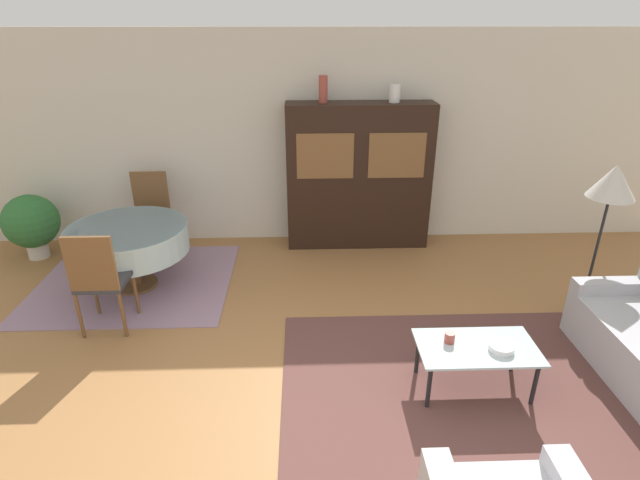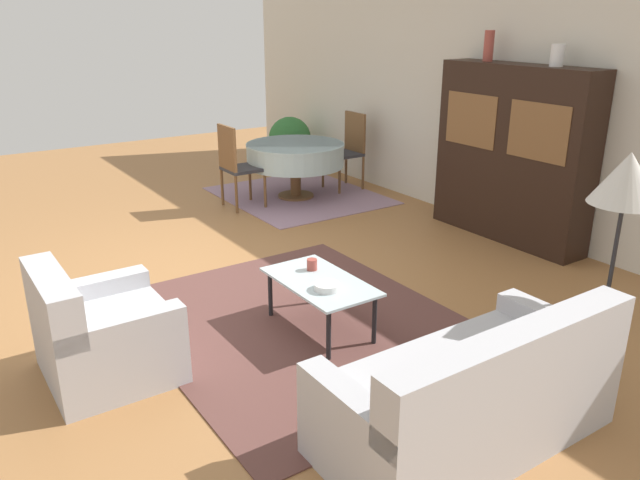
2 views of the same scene
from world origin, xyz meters
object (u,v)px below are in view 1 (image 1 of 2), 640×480
(dining_table, at_px, (128,240))
(cup, at_px, (450,338))
(display_cabinet, at_px, (359,177))
(dining_chair_far, at_px, (150,210))
(dining_chair_near, at_px, (99,277))
(potted_plant, at_px, (31,222))
(bowl, at_px, (501,347))
(vase_short, at_px, (395,93))
(vase_tall, at_px, (323,89))
(coffee_table, at_px, (477,351))
(floor_lamp, at_px, (612,186))

(dining_table, distance_m, cup, 3.55)
(display_cabinet, distance_m, cup, 2.92)
(display_cabinet, height_order, dining_chair_far, display_cabinet)
(dining_chair_near, distance_m, potted_plant, 2.23)
(bowl, relative_size, vase_short, 0.94)
(dining_table, xyz_separation_m, dining_chair_far, (0.00, 0.87, 0.01))
(dining_chair_far, distance_m, vase_tall, 2.61)
(coffee_table, bearing_deg, dining_table, 151.10)
(vase_short, xyz_separation_m, potted_plant, (-4.50, -0.29, -1.49))
(dining_chair_near, bearing_deg, vase_short, 32.90)
(coffee_table, xyz_separation_m, dining_chair_near, (-3.30, 0.95, 0.22))
(bowl, bearing_deg, floor_lamp, 42.14)
(dining_table, xyz_separation_m, cup, (3.09, -1.76, -0.12))
(dining_chair_far, height_order, potted_plant, dining_chair_far)
(floor_lamp, bearing_deg, vase_short, 137.47)
(vase_tall, bearing_deg, dining_chair_near, -137.94)
(coffee_table, xyz_separation_m, bowl, (0.17, -0.05, 0.07))
(dining_table, bearing_deg, dining_chair_near, -90.00)
(coffee_table, xyz_separation_m, dining_table, (-3.30, 1.82, 0.21))
(dining_chair_far, distance_m, bowl, 4.43)
(vase_tall, relative_size, potted_plant, 0.38)
(floor_lamp, bearing_deg, dining_chair_near, -176.75)
(coffee_table, distance_m, vase_short, 3.33)
(floor_lamp, relative_size, potted_plant, 1.88)
(coffee_table, height_order, vase_short, vase_short)
(display_cabinet, distance_m, dining_chair_near, 3.31)
(floor_lamp, height_order, vase_short, vase_short)
(floor_lamp, xyz_separation_m, cup, (-1.79, -1.16, -0.87))
(coffee_table, xyz_separation_m, vase_short, (-0.26, 2.91, 1.59))
(display_cabinet, height_order, floor_lamp, display_cabinet)
(vase_tall, height_order, potted_plant, vase_tall)
(display_cabinet, bearing_deg, cup, -81.01)
(dining_table, bearing_deg, coffee_table, -28.90)
(dining_chair_far, height_order, vase_tall, vase_tall)
(dining_chair_near, bearing_deg, potted_plant, 131.09)
(floor_lamp, relative_size, bowl, 7.91)
(potted_plant, bearing_deg, floor_lamp, -12.43)
(coffee_table, bearing_deg, cup, 163.06)
(cup, height_order, bowl, cup)
(coffee_table, distance_m, floor_lamp, 2.22)
(dining_table, relative_size, potted_plant, 1.57)
(dining_table, bearing_deg, bowl, -28.37)
(coffee_table, relative_size, dining_table, 0.74)
(dining_table, distance_m, bowl, 3.94)
(dining_chair_near, distance_m, bowl, 3.61)
(coffee_table, distance_m, display_cabinet, 3.04)
(potted_plant, bearing_deg, vase_short, 3.71)
(bowl, bearing_deg, display_cabinet, 105.68)
(dining_chair_far, distance_m, floor_lamp, 5.15)
(dining_chair_near, bearing_deg, cup, -15.95)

